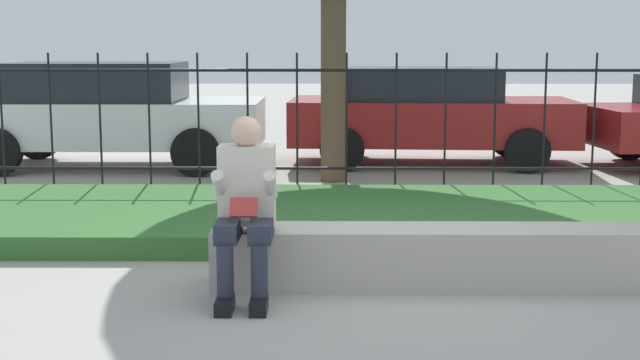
% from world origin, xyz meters
% --- Properties ---
extents(ground_plane, '(60.00, 60.00, 0.00)m').
position_xyz_m(ground_plane, '(0.00, 0.00, 0.00)').
color(ground_plane, '#9E9B93').
extents(stone_bench, '(3.11, 0.46, 0.42)m').
position_xyz_m(stone_bench, '(0.26, 0.00, 0.19)').
color(stone_bench, '#ADA89E').
rests_on(stone_bench, ground_plane).
extents(person_seated_reader, '(0.42, 0.73, 1.22)m').
position_xyz_m(person_seated_reader, '(-1.03, -0.26, 0.66)').
color(person_seated_reader, black).
rests_on(person_seated_reader, ground_plane).
extents(grass_berm, '(10.72, 2.62, 0.19)m').
position_xyz_m(grass_berm, '(0.00, 2.01, 0.10)').
color(grass_berm, '#33662D').
rests_on(grass_berm, ground_plane).
extents(iron_fence, '(8.72, 0.03, 1.59)m').
position_xyz_m(iron_fence, '(-0.00, 3.67, 0.83)').
color(iron_fence, black).
rests_on(iron_fence, ground_plane).
extents(car_parked_center, '(4.01, 2.01, 1.35)m').
position_xyz_m(car_parked_center, '(0.94, 6.39, 0.72)').
color(car_parked_center, maroon).
rests_on(car_parked_center, ground_plane).
extents(car_parked_left, '(4.12, 1.88, 1.43)m').
position_xyz_m(car_parked_left, '(-3.50, 6.00, 0.76)').
color(car_parked_left, silver).
rests_on(car_parked_left, ground_plane).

